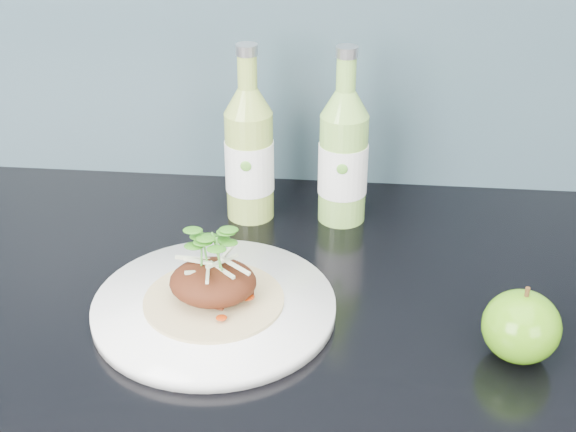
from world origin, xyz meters
name	(u,v)px	position (x,y,z in m)	size (l,w,h in m)	color
dinner_plate	(214,307)	(-0.11, 1.62, 0.91)	(0.31, 0.31, 0.02)	white
pork_taco	(213,280)	(-0.11, 1.62, 0.94)	(0.16, 0.16, 0.10)	tan
green_apple	(521,327)	(0.22, 1.57, 0.94)	(0.10, 0.10, 0.09)	#2E7E0D
cider_bottle_left	(249,154)	(-0.11, 1.86, 0.99)	(0.09, 0.09, 0.25)	#96B24A
cider_bottle_right	(343,157)	(0.02, 1.86, 0.99)	(0.08, 0.08, 0.25)	#82BA4D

